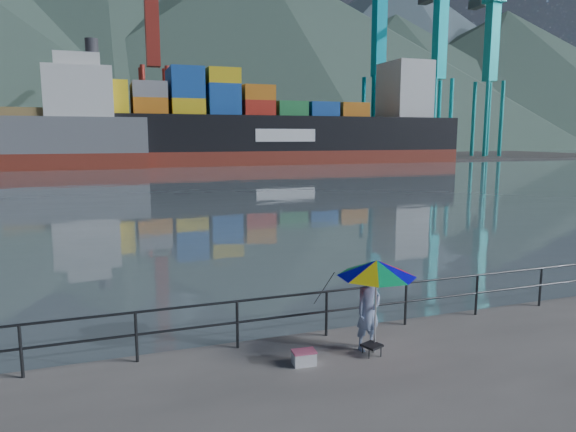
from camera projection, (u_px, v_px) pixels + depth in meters
The scene contains 12 objects.
harbor_water at pixel (120, 154), 130.50m from camera, with size 500.00×280.00×0.00m, color slate.
far_dock at pixel (179, 159), 99.31m from camera, with size 200.00×40.00×0.40m, color #514F4C.
guardrail at pixel (283, 318), 10.88m from camera, with size 22.00×0.06×1.03m.
mountains at pixel (210, 59), 210.24m from camera, with size 600.00×332.80×80.00m.
port_cranes at pixel (297, 73), 95.38m from camera, with size 116.00×28.00×38.40m.
container_stacks at pixel (287, 145), 106.53m from camera, with size 58.00×5.40×7.80m.
fisherman at pixel (368, 310), 10.46m from camera, with size 0.60×0.39×1.64m, color #29518E.
beach_umbrella at pixel (377, 268), 10.12m from camera, with size 2.01×2.01×1.92m.
folding_stool at pixel (372, 349), 10.26m from camera, with size 0.44×0.44×0.22m.
cooler_bag at pixel (304, 358), 9.83m from camera, with size 0.43×0.29×0.25m, color white.
fishing_rod at pixel (323, 327), 11.76m from camera, with size 0.02×0.02×2.23m, color black.
container_ship at pixel (285, 128), 86.91m from camera, with size 65.36×10.89×18.10m.
Camera 1 is at (-3.37, -8.15, 4.34)m, focal length 32.00 mm.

